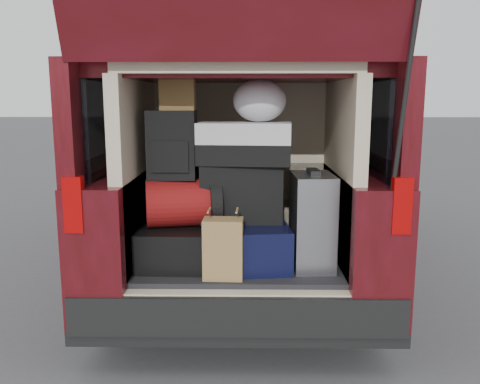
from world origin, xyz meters
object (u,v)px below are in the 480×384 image
object	(u,v)px
kraft_bag	(223,249)
red_duffel	(183,203)
black_hardshell	(178,243)
twotone_duffel	(245,143)
black_soft_case	(242,192)
navy_hardshell	(246,242)
backpack	(172,145)
silver_roller	(312,221)

from	to	relation	value
kraft_bag	red_duffel	xyz separation A→B (m)	(-0.26, 0.27, 0.21)
black_hardshell	twotone_duffel	size ratio (longest dim) A/B	1.07
red_duffel	black_soft_case	world-z (taller)	black_soft_case
navy_hardshell	red_duffel	distance (m)	0.47
red_duffel	twotone_duffel	size ratio (longest dim) A/B	0.80
backpack	black_hardshell	bearing A→B (deg)	34.87
navy_hardshell	black_soft_case	bearing A→B (deg)	109.44
red_duffel	silver_roller	bearing A→B (deg)	-14.88
navy_hardshell	black_soft_case	distance (m)	0.32
red_duffel	backpack	world-z (taller)	backpack
twotone_duffel	kraft_bag	bearing A→B (deg)	-106.86
black_hardshell	backpack	world-z (taller)	backpack
silver_roller	black_soft_case	size ratio (longest dim) A/B	1.14
black_hardshell	red_duffel	size ratio (longest dim) A/B	1.33
black_hardshell	kraft_bag	xyz separation A→B (m)	(0.30, -0.31, 0.05)
black_hardshell	navy_hardshell	distance (m)	0.43
navy_hardshell	red_duffel	world-z (taller)	red_duffel
silver_roller	twotone_duffel	bearing A→B (deg)	165.83
black_hardshell	navy_hardshell	bearing A→B (deg)	-2.25
navy_hardshell	backpack	world-z (taller)	backpack
silver_roller	backpack	size ratio (longest dim) A/B	1.37
navy_hardshell	silver_roller	size ratio (longest dim) A/B	1.05
kraft_bag	twotone_duffel	size ratio (longest dim) A/B	0.62
black_hardshell	backpack	xyz separation A→B (m)	(-0.02, -0.01, 0.62)
backpack	twotone_duffel	distance (m)	0.44
black_soft_case	backpack	distance (m)	0.52
red_duffel	black_hardshell	bearing A→B (deg)	128.44
silver_roller	backpack	world-z (taller)	backpack
kraft_bag	black_soft_case	xyz separation A→B (m)	(0.10, 0.34, 0.27)
black_hardshell	twotone_duffel	world-z (taller)	twotone_duffel
twotone_duffel	black_soft_case	bearing A→B (deg)	122.76
silver_roller	backpack	distance (m)	0.97
silver_roller	navy_hardshell	bearing A→B (deg)	169.43
navy_hardshell	silver_roller	distance (m)	0.43
twotone_duffel	backpack	bearing A→B (deg)	-173.79
kraft_bag	twotone_duffel	bearing A→B (deg)	71.03
black_hardshell	backpack	bearing A→B (deg)	-143.65
black_hardshell	black_soft_case	distance (m)	0.52
black_soft_case	twotone_duffel	bearing A→B (deg)	-61.69
navy_hardshell	twotone_duffel	xyz separation A→B (m)	(-0.01, 0.03, 0.62)
black_hardshell	navy_hardshell	size ratio (longest dim) A/B	1.00
navy_hardshell	backpack	bearing A→B (deg)	172.23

